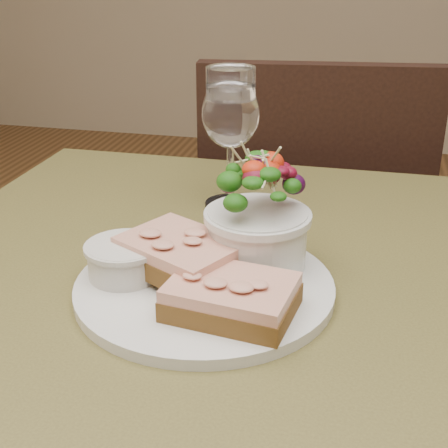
% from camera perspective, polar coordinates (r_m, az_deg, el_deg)
% --- Properties ---
extents(cafe_table, '(0.80, 0.80, 0.75)m').
position_cam_1_polar(cafe_table, '(0.73, 1.13, -12.29)').
color(cafe_table, '#4B4420').
rests_on(cafe_table, ground).
extents(chair_far, '(0.47, 0.47, 0.90)m').
position_cam_1_polar(chair_far, '(1.47, 7.24, -8.49)').
color(chair_far, black).
rests_on(chair_far, ground).
extents(dinner_plate, '(0.27, 0.27, 0.01)m').
position_cam_1_polar(dinner_plate, '(0.65, -1.78, -5.74)').
color(dinner_plate, silver).
rests_on(dinner_plate, cafe_table).
extents(sandwich_front, '(0.13, 0.10, 0.03)m').
position_cam_1_polar(sandwich_front, '(0.59, 0.69, -6.68)').
color(sandwich_front, '#452812').
rests_on(sandwich_front, dinner_plate).
extents(sandwich_back, '(0.15, 0.14, 0.03)m').
position_cam_1_polar(sandwich_back, '(0.65, -3.94, -2.77)').
color(sandwich_back, '#452812').
rests_on(sandwich_back, dinner_plate).
extents(ramekin, '(0.08, 0.08, 0.04)m').
position_cam_1_polar(ramekin, '(0.66, -9.10, -3.11)').
color(ramekin, beige).
rests_on(ramekin, dinner_plate).
extents(salad_bowl, '(0.11, 0.11, 0.13)m').
position_cam_1_polar(salad_bowl, '(0.66, 3.10, 0.97)').
color(salad_bowl, silver).
rests_on(salad_bowl, dinner_plate).
extents(garnish, '(0.05, 0.04, 0.02)m').
position_cam_1_polar(garnish, '(0.71, -4.87, -1.75)').
color(garnish, '#103B0A').
rests_on(garnish, dinner_plate).
extents(wine_glass, '(0.08, 0.08, 0.18)m').
position_cam_1_polar(wine_glass, '(0.83, 0.61, 9.67)').
color(wine_glass, white).
rests_on(wine_glass, cafe_table).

